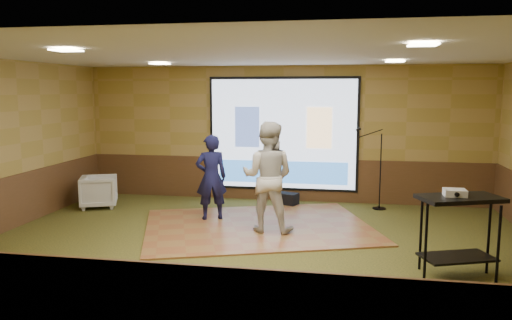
% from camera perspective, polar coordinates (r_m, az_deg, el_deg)
% --- Properties ---
extents(ground, '(9.00, 9.00, 0.00)m').
position_cam_1_polar(ground, '(8.01, -0.08, -9.91)').
color(ground, '#273317').
rests_on(ground, ground).
extents(room_shell, '(9.04, 7.04, 3.02)m').
position_cam_1_polar(room_shell, '(7.63, -0.08, 5.23)').
color(room_shell, '#A58745').
rests_on(room_shell, ground).
extents(wainscot_back, '(9.00, 0.04, 0.95)m').
position_cam_1_polar(wainscot_back, '(11.24, 3.07, -2.22)').
color(wainscot_back, '#4E331A').
rests_on(wainscot_back, ground).
extents(wainscot_front, '(9.00, 0.04, 0.95)m').
position_cam_1_polar(wainscot_front, '(4.68, -8.01, -17.17)').
color(wainscot_front, '#4E331A').
rests_on(wainscot_front, ground).
extents(wainscot_left, '(0.04, 7.00, 0.95)m').
position_cam_1_polar(wainscot_left, '(9.71, -27.19, -4.72)').
color(wainscot_left, '#4E331A').
rests_on(wainscot_left, ground).
extents(projector_screen, '(3.32, 0.06, 2.52)m').
position_cam_1_polar(projector_screen, '(11.07, 3.09, 2.85)').
color(projector_screen, black).
rests_on(projector_screen, room_shell).
extents(downlight_nw, '(0.32, 0.32, 0.02)m').
position_cam_1_polar(downlight_nw, '(9.97, -10.94, 10.76)').
color(downlight_nw, '#FAE7BC').
rests_on(downlight_nw, room_shell).
extents(downlight_ne, '(0.32, 0.32, 0.02)m').
position_cam_1_polar(downlight_ne, '(9.35, 15.61, 10.81)').
color(downlight_ne, '#FAE7BC').
rests_on(downlight_ne, room_shell).
extents(downlight_sw, '(0.32, 0.32, 0.02)m').
position_cam_1_polar(downlight_sw, '(6.99, -20.87, 11.65)').
color(downlight_sw, '#FAE7BC').
rests_on(downlight_sw, room_shell).
extents(downlight_se, '(0.32, 0.32, 0.02)m').
position_cam_1_polar(downlight_se, '(6.08, 18.56, 12.39)').
color(downlight_se, '#FAE7BC').
rests_on(downlight_se, room_shell).
extents(dance_floor, '(4.78, 4.20, 0.03)m').
position_cam_1_polar(dance_floor, '(9.12, 0.24, -7.58)').
color(dance_floor, brown).
rests_on(dance_floor, ground).
extents(player_left, '(0.69, 0.58, 1.61)m').
position_cam_1_polar(player_left, '(9.45, -5.13, -1.97)').
color(player_left, '#12133A').
rests_on(player_left, dance_floor).
extents(player_right, '(0.98, 0.79, 1.91)m').
position_cam_1_polar(player_right, '(8.60, 1.36, -1.92)').
color(player_right, beige).
rests_on(player_right, dance_floor).
extents(av_table, '(1.04, 0.55, 1.09)m').
position_cam_1_polar(av_table, '(7.08, 22.20, -6.25)').
color(av_table, black).
rests_on(av_table, ground).
extents(projector, '(0.28, 0.23, 0.09)m').
position_cam_1_polar(projector, '(6.99, 21.78, -3.48)').
color(projector, silver).
rests_on(projector, av_table).
extents(mic_stand, '(0.67, 0.27, 1.70)m').
position_cam_1_polar(mic_stand, '(10.69, 13.67, -2.86)').
color(mic_stand, black).
rests_on(mic_stand, ground).
extents(banquet_chair, '(0.96, 0.95, 0.68)m').
position_cam_1_polar(banquet_chair, '(11.08, -17.50, -3.45)').
color(banquet_chair, gray).
rests_on(banquet_chair, ground).
extents(duffel_bag, '(0.51, 0.42, 0.27)m').
position_cam_1_polar(duffel_bag, '(10.79, 3.62, -4.49)').
color(duffel_bag, black).
rests_on(duffel_bag, ground).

